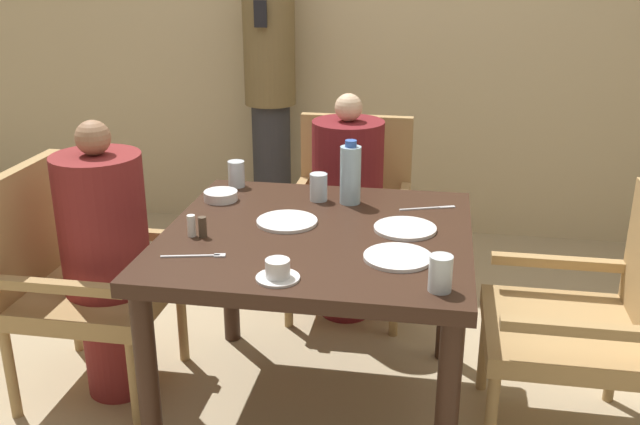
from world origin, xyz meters
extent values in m
plane|color=tan|center=(0.00, 0.00, 0.00)|extent=(16.00, 16.00, 0.00)
cube|color=#331E14|center=(0.00, 0.00, 0.70)|extent=(1.05, 1.01, 0.05)
cylinder|color=#331E14|center=(-0.47, -0.45, 0.34)|extent=(0.07, 0.07, 0.67)
cylinder|color=#331E14|center=(0.47, -0.45, 0.34)|extent=(0.07, 0.07, 0.67)
cylinder|color=#331E14|center=(-0.47, 0.45, 0.34)|extent=(0.07, 0.07, 0.67)
cylinder|color=#331E14|center=(0.47, 0.45, 0.34)|extent=(0.07, 0.07, 0.67)
cube|color=#A88451|center=(-0.86, 0.00, 0.40)|extent=(0.54, 0.54, 0.07)
cube|color=#A88451|center=(-1.11, 0.00, 0.67)|extent=(0.05, 0.54, 0.45)
cube|color=#A88451|center=(-0.86, 0.25, 0.56)|extent=(0.49, 0.04, 0.04)
cube|color=#A88451|center=(-0.86, -0.25, 0.56)|extent=(0.49, 0.04, 0.04)
cylinder|color=#A88451|center=(-0.62, 0.24, 0.18)|extent=(0.04, 0.04, 0.37)
cylinder|color=#A88451|center=(-0.62, -0.24, 0.18)|extent=(0.04, 0.04, 0.37)
cylinder|color=#A88451|center=(-1.10, 0.24, 0.18)|extent=(0.04, 0.04, 0.37)
cylinder|color=#A88451|center=(-1.10, -0.24, 0.18)|extent=(0.04, 0.04, 0.37)
cylinder|color=maroon|center=(-0.80, 0.00, 0.22)|extent=(0.24, 0.24, 0.44)
cylinder|color=maroon|center=(-0.80, 0.00, 0.70)|extent=(0.32, 0.32, 0.52)
sphere|color=#997051|center=(-0.80, 0.00, 1.02)|extent=(0.12, 0.12, 0.12)
cube|color=#A88451|center=(0.00, 0.84, 0.40)|extent=(0.54, 0.54, 0.07)
cube|color=#A88451|center=(0.00, 1.09, 0.67)|extent=(0.54, 0.05, 0.45)
cube|color=#A88451|center=(0.25, 0.84, 0.56)|extent=(0.04, 0.49, 0.04)
cube|color=#A88451|center=(-0.25, 0.84, 0.56)|extent=(0.04, 0.49, 0.04)
cylinder|color=#A88451|center=(0.24, 0.60, 0.18)|extent=(0.04, 0.04, 0.37)
cylinder|color=#A88451|center=(-0.24, 0.60, 0.18)|extent=(0.04, 0.04, 0.37)
cylinder|color=#A88451|center=(0.24, 1.08, 0.18)|extent=(0.04, 0.04, 0.37)
cylinder|color=#A88451|center=(-0.24, 1.08, 0.18)|extent=(0.04, 0.04, 0.37)
cylinder|color=maroon|center=(0.00, 0.78, 0.22)|extent=(0.24, 0.24, 0.44)
cylinder|color=maroon|center=(0.00, 0.78, 0.69)|extent=(0.32, 0.32, 0.49)
sphere|color=beige|center=(0.00, 0.78, 0.99)|extent=(0.12, 0.12, 0.12)
cube|color=#A88451|center=(0.86, 0.00, 0.40)|extent=(0.54, 0.54, 0.07)
cube|color=#A88451|center=(0.86, -0.25, 0.56)|extent=(0.49, 0.04, 0.04)
cube|color=#A88451|center=(0.86, 0.25, 0.56)|extent=(0.49, 0.04, 0.04)
cylinder|color=#A88451|center=(0.62, -0.24, 0.18)|extent=(0.04, 0.04, 0.37)
cylinder|color=#A88451|center=(0.62, 0.24, 0.18)|extent=(0.04, 0.04, 0.37)
cylinder|color=#A88451|center=(1.10, 0.24, 0.18)|extent=(0.04, 0.04, 0.37)
cylinder|color=#2D2D33|center=(-0.57, 1.70, 0.40)|extent=(0.22, 0.22, 0.81)
cylinder|color=brown|center=(-0.57, 1.70, 1.15)|extent=(0.29, 0.29, 0.69)
cube|color=black|center=(-0.57, 1.53, 1.32)|extent=(0.07, 0.01, 0.14)
cylinder|color=white|center=(0.29, -0.19, 0.73)|extent=(0.22, 0.22, 0.01)
cylinder|color=white|center=(-0.12, 0.06, 0.73)|extent=(0.22, 0.22, 0.01)
cylinder|color=white|center=(0.30, 0.06, 0.73)|extent=(0.22, 0.22, 0.01)
cylinder|color=white|center=(-0.05, -0.40, 0.73)|extent=(0.13, 0.13, 0.01)
cylinder|color=white|center=(-0.05, -0.40, 0.76)|extent=(0.07, 0.07, 0.05)
cylinder|color=white|center=(-0.43, 0.26, 0.74)|extent=(0.13, 0.13, 0.04)
cylinder|color=#A3C6DB|center=(0.07, 0.31, 0.83)|extent=(0.08, 0.08, 0.22)
cylinder|color=#3359B2|center=(0.07, 0.31, 0.96)|extent=(0.04, 0.04, 0.02)
cylinder|color=silver|center=(-0.05, 0.32, 0.78)|extent=(0.07, 0.07, 0.11)
cylinder|color=silver|center=(-0.41, 0.43, 0.78)|extent=(0.07, 0.07, 0.11)
cylinder|color=silver|center=(0.42, -0.39, 0.78)|extent=(0.07, 0.07, 0.11)
cylinder|color=white|center=(-0.41, -0.12, 0.76)|extent=(0.03, 0.03, 0.07)
cylinder|color=#4C3D2D|center=(-0.37, -0.12, 0.76)|extent=(0.03, 0.03, 0.07)
cube|color=silver|center=(-0.36, -0.29, 0.73)|extent=(0.18, 0.05, 0.00)
cube|color=silver|center=(-0.27, -0.26, 0.73)|extent=(0.04, 0.03, 0.00)
cube|color=silver|center=(0.35, 0.29, 0.73)|extent=(0.18, 0.07, 0.00)
cube|color=silver|center=(0.44, 0.32, 0.73)|extent=(0.06, 0.04, 0.00)
camera|label=1|loc=(0.40, -2.25, 1.63)|focal=40.00mm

